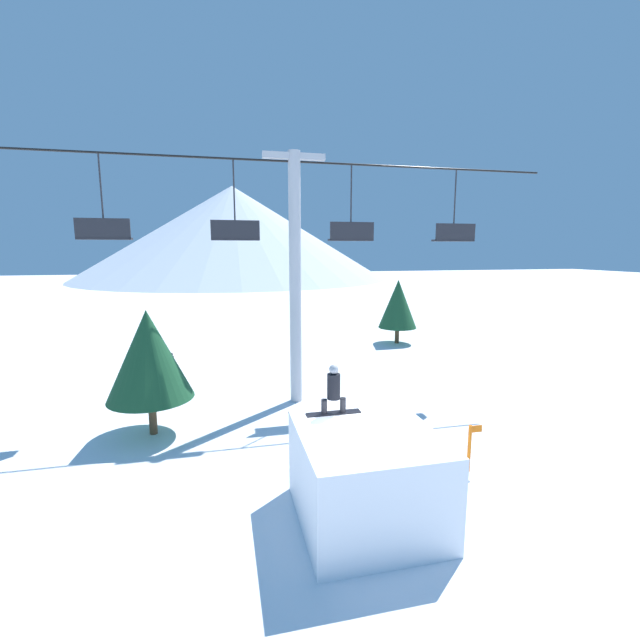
% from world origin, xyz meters
% --- Properties ---
extents(ground_plane, '(220.00, 220.00, 0.00)m').
position_xyz_m(ground_plane, '(0.00, 0.00, 0.00)').
color(ground_plane, white).
extents(mountain_ridge, '(64.93, 64.93, 19.56)m').
position_xyz_m(mountain_ridge, '(0.00, 86.91, 9.78)').
color(mountain_ridge, silver).
rests_on(mountain_ridge, ground_plane).
extents(snow_ramp, '(3.05, 3.34, 2.15)m').
position_xyz_m(snow_ramp, '(0.08, 0.00, 1.08)').
color(snow_ramp, white).
rests_on(snow_ramp, ground_plane).
extents(snowboarder, '(1.38, 0.33, 1.26)m').
position_xyz_m(snowboarder, '(-0.38, 1.22, 2.77)').
color(snowboarder, black).
rests_on(snowboarder, snow_ramp).
extents(chairlift, '(21.46, 0.48, 9.90)m').
position_xyz_m(chairlift, '(-0.11, 8.17, 5.76)').
color(chairlift, '#B2B2B7').
rests_on(chairlift, ground_plane).
extents(pine_tree_near, '(2.80, 2.80, 4.26)m').
position_xyz_m(pine_tree_near, '(-5.41, 6.10, 2.76)').
color(pine_tree_near, '#4C3823').
rests_on(pine_tree_near, ground_plane).
extents(pine_tree_far, '(2.52, 2.52, 4.27)m').
position_xyz_m(pine_tree_far, '(8.39, 17.62, 2.66)').
color(pine_tree_far, '#4C3823').
rests_on(pine_tree_far, ground_plane).
extents(trail_marker, '(0.41, 0.10, 1.37)m').
position_xyz_m(trail_marker, '(3.64, 1.41, 0.74)').
color(trail_marker, orange).
rests_on(trail_marker, ground_plane).
extents(distant_skier, '(0.24, 0.24, 1.23)m').
position_xyz_m(distant_skier, '(-5.49, 12.85, 0.67)').
color(distant_skier, black).
rests_on(distant_skier, ground_plane).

